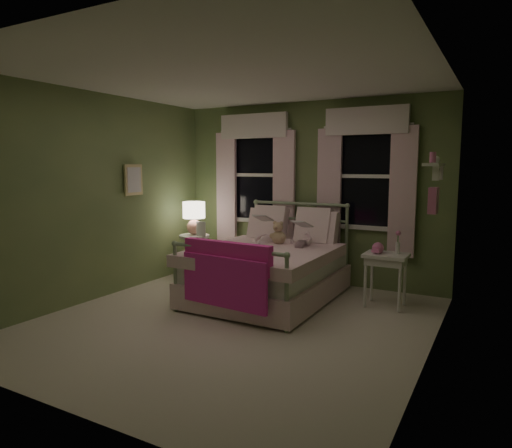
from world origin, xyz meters
The scene contains 18 objects.
room_shell centered at (0.00, 0.00, 1.30)m, with size 4.20×4.20×4.20m.
bed centered at (-0.07, 1.01, 0.38)m, with size 1.58×2.04×1.18m.
pink_throw centered at (-0.07, -0.02, 0.61)m, with size 1.10×0.22×0.71m.
child_left centered at (-0.35, 1.43, 0.98)m, with size 0.30×0.20×0.82m, color #F7D1DD.
child_right centered at (0.21, 1.43, 0.92)m, with size 0.34×0.27×0.70m, color #F7D1DD.
book_left centered at (-0.35, 1.18, 0.96)m, with size 0.20×0.27×0.03m, color beige.
book_right centered at (0.21, 1.18, 0.92)m, with size 0.20×0.27×0.02m, color beige.
teddy_bear centered at (-0.07, 1.27, 0.79)m, with size 0.23×0.19×0.31m.
nightstand_left centered at (-1.58, 1.47, 0.42)m, with size 0.46×0.46×0.65m.
table_lamp centered at (-1.58, 1.47, 0.95)m, with size 0.34×0.34×0.49m.
book_nightstand centered at (-1.48, 1.39, 0.66)m, with size 0.16×0.22×0.02m, color beige.
nightstand_right centered at (1.32, 1.36, 0.55)m, with size 0.50×0.40×0.64m.
pink_toy centered at (1.22, 1.35, 0.71)m, with size 0.14×0.19×0.14m.
bud_vase centered at (1.44, 1.41, 0.79)m, with size 0.06×0.06×0.28m.
window_left centered at (-0.85, 2.03, 1.62)m, with size 1.34×0.13×1.96m.
window_right centered at (0.85, 2.03, 1.62)m, with size 1.34×0.13×1.96m.
wall_shelf centered at (1.90, 0.70, 1.52)m, with size 0.15×0.50×0.60m.
framed_picture centered at (-1.95, 0.60, 1.50)m, with size 0.03×0.32×0.42m.
Camera 1 is at (2.53, -4.07, 1.69)m, focal length 32.00 mm.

